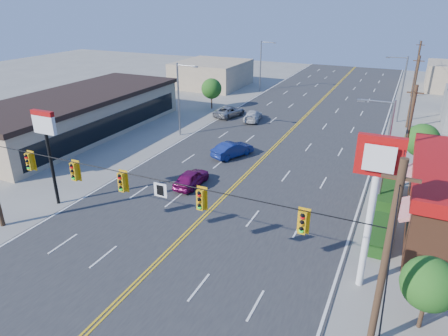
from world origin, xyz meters
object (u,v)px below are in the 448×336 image
at_px(signal_span, 140,195).
at_px(car_magenta, 191,179).
at_px(kfc_pylon, 375,184).
at_px(car_blue, 233,150).
at_px(car_white, 253,116).
at_px(car_silver, 229,112).
at_px(pizza_hut_sign, 47,138).

distance_m(signal_span, car_magenta, 12.08).
height_order(signal_span, kfc_pylon, signal_span).
bearing_deg(car_blue, signal_span, 122.79).
bearing_deg(kfc_pylon, car_white, 121.82).
xyz_separation_m(car_blue, car_silver, (-6.15, 12.90, -0.06)).
bearing_deg(pizza_hut_sign, car_white, 78.47).
bearing_deg(car_silver, car_blue, 129.48).
relative_size(signal_span, car_white, 5.45).
xyz_separation_m(signal_span, car_white, (-5.44, 30.68, -4.24)).
height_order(car_magenta, car_blue, car_blue).
xyz_separation_m(pizza_hut_sign, car_white, (5.44, 26.68, -4.53)).
distance_m(pizza_hut_sign, car_magenta, 11.26).
distance_m(kfc_pylon, car_white, 31.86).
distance_m(car_blue, car_white, 12.68).
bearing_deg(pizza_hut_sign, car_blue, 60.34).
height_order(car_blue, car_silver, car_blue).
height_order(kfc_pylon, car_blue, kfc_pylon).
bearing_deg(car_white, kfc_pylon, 110.93).
bearing_deg(car_magenta, car_white, -83.97).
height_order(signal_span, car_white, signal_span).
relative_size(kfc_pylon, pizza_hut_sign, 1.24).
relative_size(signal_span, pizza_hut_sign, 3.55).
bearing_deg(kfc_pylon, pizza_hut_sign, 180.00).
bearing_deg(car_silver, car_magenta, 119.71).
distance_m(signal_span, car_blue, 18.96).
xyz_separation_m(kfc_pylon, car_silver, (-20.01, 27.19, -5.38)).
xyz_separation_m(kfc_pylon, car_blue, (-13.86, 14.29, -5.32)).
bearing_deg(pizza_hut_sign, car_silver, 85.82).
bearing_deg(pizza_hut_sign, kfc_pylon, 0.00).
bearing_deg(car_magenta, car_silver, -74.77).
distance_m(signal_span, car_white, 31.44).
bearing_deg(car_silver, car_white, -174.41).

